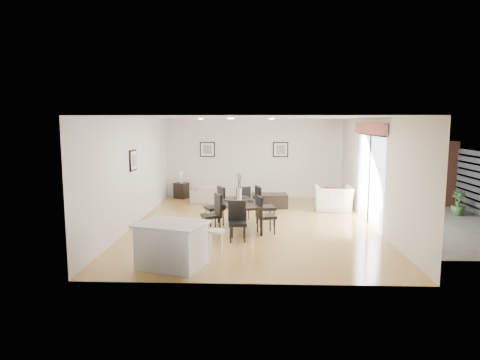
{
  "coord_description": "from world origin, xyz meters",
  "views": [
    {
      "loc": [
        0.07,
        -10.61,
        2.61
      ],
      "look_at": [
        -0.35,
        0.4,
        1.09
      ],
      "focal_mm": 32.0,
      "sensor_mm": 36.0,
      "label": 1
    }
  ],
  "objects_px": {
    "dining_chair_wfar": "(217,204)",
    "dining_table": "(239,205)",
    "sofa": "(224,194)",
    "dining_chair_head": "(237,219)",
    "kitchen_island": "(172,245)",
    "armchair": "(333,198)",
    "dining_chair_wnear": "(214,211)",
    "dining_chair_foot": "(242,201)",
    "dining_chair_enear": "(263,213)",
    "side_table": "(181,191)",
    "dining_chair_efar": "(262,204)",
    "bar_stool": "(216,235)",
    "coffee_table": "(270,201)"
  },
  "relations": [
    {
      "from": "dining_chair_head",
      "to": "coffee_table",
      "type": "relative_size",
      "value": 0.83
    },
    {
      "from": "dining_chair_wfar",
      "to": "coffee_table",
      "type": "height_order",
      "value": "dining_chair_wfar"
    },
    {
      "from": "armchair",
      "to": "dining_chair_wnear",
      "type": "bearing_deg",
      "value": 43.69
    },
    {
      "from": "dining_chair_foot",
      "to": "armchair",
      "type": "bearing_deg",
      "value": -178.51
    },
    {
      "from": "coffee_table",
      "to": "dining_chair_efar",
      "type": "bearing_deg",
      "value": -100.9
    },
    {
      "from": "sofa",
      "to": "dining_chair_efar",
      "type": "bearing_deg",
      "value": 116.81
    },
    {
      "from": "bar_stool",
      "to": "dining_chair_enear",
      "type": "bearing_deg",
      "value": 69.76
    },
    {
      "from": "dining_table",
      "to": "dining_chair_wnear",
      "type": "distance_m",
      "value": 0.69
    },
    {
      "from": "dining_chair_wnear",
      "to": "dining_chair_enear",
      "type": "relative_size",
      "value": 1.02
    },
    {
      "from": "sofa",
      "to": "dining_chair_efar",
      "type": "distance_m",
      "value": 3.19
    },
    {
      "from": "sofa",
      "to": "dining_table",
      "type": "xyz_separation_m",
      "value": [
        0.63,
        -3.33,
        0.31
      ]
    },
    {
      "from": "armchair",
      "to": "dining_chair_efar",
      "type": "distance_m",
      "value": 2.87
    },
    {
      "from": "dining_chair_wnear",
      "to": "kitchen_island",
      "type": "relative_size",
      "value": 0.67
    },
    {
      "from": "dining_chair_wfar",
      "to": "coffee_table",
      "type": "bearing_deg",
      "value": 120.71
    },
    {
      "from": "dining_table",
      "to": "dining_chair_foot",
      "type": "bearing_deg",
      "value": 72.64
    },
    {
      "from": "dining_chair_enear",
      "to": "kitchen_island",
      "type": "distance_m",
      "value": 2.89
    },
    {
      "from": "coffee_table",
      "to": "kitchen_island",
      "type": "bearing_deg",
      "value": -113.93
    },
    {
      "from": "dining_chair_foot",
      "to": "dining_chair_wfar",
      "type": "bearing_deg",
      "value": 18.06
    },
    {
      "from": "bar_stool",
      "to": "dining_chair_wfar",
      "type": "bearing_deg",
      "value": 94.81
    },
    {
      "from": "kitchen_island",
      "to": "armchair",
      "type": "bearing_deg",
      "value": 70.56
    },
    {
      "from": "dining_table",
      "to": "side_table",
      "type": "relative_size",
      "value": 3.31
    },
    {
      "from": "dining_chair_head",
      "to": "dining_chair_foot",
      "type": "height_order",
      "value": "dining_chair_foot"
    },
    {
      "from": "armchair",
      "to": "kitchen_island",
      "type": "height_order",
      "value": "kitchen_island"
    },
    {
      "from": "dining_chair_head",
      "to": "side_table",
      "type": "distance_m",
      "value": 5.53
    },
    {
      "from": "dining_chair_head",
      "to": "kitchen_island",
      "type": "distance_m",
      "value": 2.1
    },
    {
      "from": "dining_table",
      "to": "dining_chair_wnear",
      "type": "height_order",
      "value": "dining_chair_wnear"
    },
    {
      "from": "dining_chair_wfar",
      "to": "bar_stool",
      "type": "distance_m",
      "value": 3.24
    },
    {
      "from": "dining_chair_efar",
      "to": "bar_stool",
      "type": "distance_m",
      "value": 3.28
    },
    {
      "from": "dining_chair_head",
      "to": "kitchen_island",
      "type": "bearing_deg",
      "value": -127.14
    },
    {
      "from": "dining_chair_wfar",
      "to": "dining_chair_foot",
      "type": "distance_m",
      "value": 0.83
    },
    {
      "from": "armchair",
      "to": "dining_chair_head",
      "type": "distance_m",
      "value": 4.27
    },
    {
      "from": "dining_chair_wfar",
      "to": "dining_chair_enear",
      "type": "bearing_deg",
      "value": 25.83
    },
    {
      "from": "dining_chair_wfar",
      "to": "dining_table",
      "type": "bearing_deg",
      "value": 25.34
    },
    {
      "from": "armchair",
      "to": "bar_stool",
      "type": "distance_m",
      "value": 5.91
    },
    {
      "from": "dining_chair_head",
      "to": "kitchen_island",
      "type": "xyz_separation_m",
      "value": [
        -1.1,
        -1.78,
        -0.07
      ]
    },
    {
      "from": "bar_stool",
      "to": "kitchen_island",
      "type": "bearing_deg",
      "value": 180.0
    },
    {
      "from": "armchair",
      "to": "dining_chair_head",
      "type": "bearing_deg",
      "value": 55.13
    },
    {
      "from": "dining_chair_head",
      "to": "coffee_table",
      "type": "height_order",
      "value": "dining_chair_head"
    },
    {
      "from": "side_table",
      "to": "kitchen_island",
      "type": "xyz_separation_m",
      "value": [
        1.03,
        -6.88,
        0.15
      ]
    },
    {
      "from": "dining_chair_enear",
      "to": "coffee_table",
      "type": "distance_m",
      "value": 3.09
    },
    {
      "from": "dining_chair_wnear",
      "to": "dining_chair_enear",
      "type": "xyz_separation_m",
      "value": [
        1.14,
        -0.06,
        -0.01
      ]
    },
    {
      "from": "dining_chair_wfar",
      "to": "dining_chair_efar",
      "type": "relative_size",
      "value": 0.97
    },
    {
      "from": "dining_chair_wnear",
      "to": "dining_chair_foot",
      "type": "height_order",
      "value": "dining_chair_wnear"
    },
    {
      "from": "armchair",
      "to": "dining_chair_enear",
      "type": "height_order",
      "value": "dining_chair_enear"
    },
    {
      "from": "dining_table",
      "to": "dining_chair_head",
      "type": "xyz_separation_m",
      "value": [
        -0.01,
        -1.0,
        -0.12
      ]
    },
    {
      "from": "dining_chair_efar",
      "to": "dining_chair_head",
      "type": "height_order",
      "value": "dining_chair_efar"
    },
    {
      "from": "sofa",
      "to": "dining_chair_wfar",
      "type": "bearing_deg",
      "value": 96.0
    },
    {
      "from": "sofa",
      "to": "side_table",
      "type": "bearing_deg",
      "value": -22.54
    },
    {
      "from": "dining_chair_enear",
      "to": "dining_chair_foot",
      "type": "xyz_separation_m",
      "value": [
        -0.54,
        1.43,
        0.0
      ]
    },
    {
      "from": "dining_chair_enear",
      "to": "side_table",
      "type": "bearing_deg",
      "value": 13.82
    }
  ]
}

